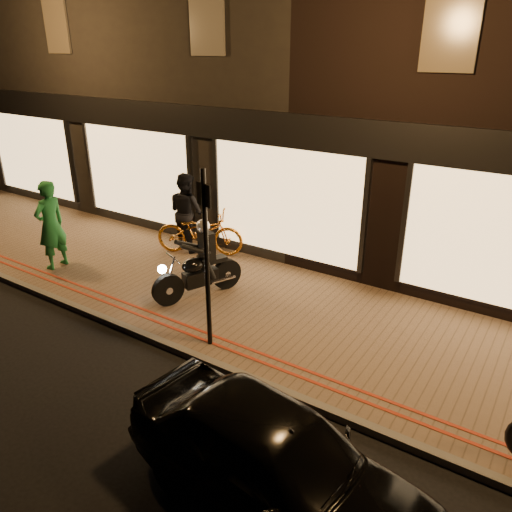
# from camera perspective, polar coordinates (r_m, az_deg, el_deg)

# --- Properties ---
(ground) EXTENTS (90.00, 90.00, 0.00)m
(ground) POSITION_cam_1_polar(r_m,az_deg,el_deg) (8.76, -10.27, -10.50)
(ground) COLOR black
(ground) RESTS_ON ground
(sidewalk) EXTENTS (50.00, 4.00, 0.12)m
(sidewalk) POSITION_cam_1_polar(r_m,az_deg,el_deg) (10.03, -2.50, -5.06)
(sidewalk) COLOR brown
(sidewalk) RESTS_ON ground
(kerb_stone) EXTENTS (50.00, 0.14, 0.12)m
(kerb_stone) POSITION_cam_1_polar(r_m,az_deg,el_deg) (8.75, -10.07, -10.03)
(kerb_stone) COLOR #59544C
(kerb_stone) RESTS_ON ground
(red_kerb_lines) EXTENTS (50.00, 0.26, 0.01)m
(red_kerb_lines) POSITION_cam_1_polar(r_m,az_deg,el_deg) (9.03, -7.93, -8.30)
(red_kerb_lines) COLOR maroon
(red_kerb_lines) RESTS_ON sidewalk
(building_row) EXTENTS (48.00, 10.11, 8.50)m
(building_row) POSITION_cam_1_polar(r_m,az_deg,el_deg) (15.08, 13.95, 20.41)
(building_row) COLOR black
(building_row) RESTS_ON ground
(motorcycle) EXTENTS (0.92, 1.83, 1.59)m
(motorcycle) POSITION_cam_1_polar(r_m,az_deg,el_deg) (9.87, -6.48, -1.33)
(motorcycle) COLOR black
(motorcycle) RESTS_ON sidewalk
(sign_post) EXTENTS (0.34, 0.13, 3.00)m
(sign_post) POSITION_cam_1_polar(r_m,az_deg,el_deg) (7.83, -5.70, 0.47)
(sign_post) COLOR black
(sign_post) RESTS_ON sidewalk
(bicycle_gold) EXTENTS (2.21, 1.52, 1.10)m
(bicycle_gold) POSITION_cam_1_polar(r_m,az_deg,el_deg) (11.95, -6.45, 2.76)
(bicycle_gold) COLOR orange
(bicycle_gold) RESTS_ON sidewalk
(person_green) EXTENTS (0.52, 0.75, 1.99)m
(person_green) POSITION_cam_1_polar(r_m,az_deg,el_deg) (11.88, -22.42, 3.29)
(person_green) COLOR #1C6930
(person_green) RESTS_ON sidewalk
(person_dark) EXTENTS (1.03, 0.87, 1.89)m
(person_dark) POSITION_cam_1_polar(r_m,az_deg,el_deg) (12.15, -7.95, 5.02)
(person_dark) COLOR black
(person_dark) RESTS_ON sidewalk
(parked_car) EXTENTS (3.89, 1.96, 1.27)m
(parked_car) POSITION_cam_1_polar(r_m,az_deg,el_deg) (5.84, 2.30, -22.32)
(parked_car) COLOR black
(parked_car) RESTS_ON ground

